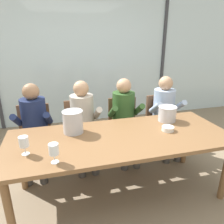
# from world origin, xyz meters

# --- Properties ---
(ground) EXTENTS (14.00, 14.00, 0.00)m
(ground) POSITION_xyz_m (0.00, 1.00, 0.00)
(ground) COLOR #847056
(window_glass_panel) EXTENTS (7.58, 0.03, 2.60)m
(window_glass_panel) POSITION_xyz_m (0.00, 2.40, 1.30)
(window_glass_panel) COLOR silver
(window_glass_panel) RESTS_ON ground
(window_mullion_right) EXTENTS (0.06, 0.06, 2.60)m
(window_mullion_right) POSITION_xyz_m (1.71, 2.38, 1.30)
(window_mullion_right) COLOR #38383D
(window_mullion_right) RESTS_ON ground
(hillside_vineyard) EXTENTS (13.58, 2.40, 1.98)m
(hillside_vineyard) POSITION_xyz_m (0.00, 6.89, 0.99)
(hillside_vineyard) COLOR #568942
(hillside_vineyard) RESTS_ON ground
(dining_table) EXTENTS (2.38, 0.96, 0.74)m
(dining_table) POSITION_xyz_m (0.00, 0.00, 0.67)
(dining_table) COLOR brown
(dining_table) RESTS_ON ground
(chair_near_curtain) EXTENTS (0.45, 0.45, 0.87)m
(chair_near_curtain) POSITION_xyz_m (-0.95, 0.87, 0.51)
(chair_near_curtain) COLOR brown
(chair_near_curtain) RESTS_ON ground
(chair_left_of_center) EXTENTS (0.44, 0.44, 0.87)m
(chair_left_of_center) POSITION_xyz_m (-0.33, 0.91, 0.51)
(chair_left_of_center) COLOR brown
(chair_left_of_center) RESTS_ON ground
(chair_center) EXTENTS (0.48, 0.48, 0.87)m
(chair_center) POSITION_xyz_m (0.31, 0.86, 0.51)
(chair_center) COLOR brown
(chair_center) RESTS_ON ground
(chair_right_of_center) EXTENTS (0.49, 0.49, 0.87)m
(chair_right_of_center) POSITION_xyz_m (0.95, 0.89, 0.51)
(chair_right_of_center) COLOR brown
(chair_right_of_center) RESTS_ON ground
(person_navy_polo) EXTENTS (0.48, 0.63, 1.19)m
(person_navy_polo) POSITION_xyz_m (-0.94, 0.75, 0.68)
(person_navy_polo) COLOR #192347
(person_navy_polo) RESTS_ON ground
(person_beige_jumper) EXTENTS (0.46, 0.61, 1.19)m
(person_beige_jumper) POSITION_xyz_m (-0.30, 0.75, 0.68)
(person_beige_jumper) COLOR #B7AD9E
(person_beige_jumper) RESTS_ON ground
(person_olive_shirt) EXTENTS (0.47, 0.62, 1.19)m
(person_olive_shirt) POSITION_xyz_m (0.30, 0.75, 0.68)
(person_olive_shirt) COLOR #2D5123
(person_olive_shirt) RESTS_ON ground
(person_pale_blue_shirt) EXTENTS (0.47, 0.62, 1.19)m
(person_pale_blue_shirt) POSITION_xyz_m (0.95, 0.75, 0.68)
(person_pale_blue_shirt) COLOR #9EB2D1
(person_pale_blue_shirt) RESTS_ON ground
(ice_bucket_primary) EXTENTS (0.23, 0.23, 0.19)m
(ice_bucket_primary) POSITION_xyz_m (0.69, 0.27, 0.84)
(ice_bucket_primary) COLOR #B7B7BC
(ice_bucket_primary) RESTS_ON dining_table
(ice_bucket_secondary) EXTENTS (0.23, 0.23, 0.25)m
(ice_bucket_secondary) POSITION_xyz_m (-0.47, 0.23, 0.87)
(ice_bucket_secondary) COLOR #B7B7BC
(ice_bucket_secondary) RESTS_ON dining_table
(tasting_bowl) EXTENTS (0.14, 0.14, 0.05)m
(tasting_bowl) POSITION_xyz_m (0.55, -0.01, 0.77)
(tasting_bowl) COLOR silver
(tasting_bowl) RESTS_ON dining_table
(wine_glass_by_left_taster) EXTENTS (0.08, 0.08, 0.17)m
(wine_glass_by_left_taster) POSITION_xyz_m (-0.68, -0.33, 0.86)
(wine_glass_by_left_taster) COLOR silver
(wine_glass_by_left_taster) RESTS_ON dining_table
(wine_glass_near_bucket) EXTENTS (0.08, 0.08, 0.17)m
(wine_glass_near_bucket) POSITION_xyz_m (-0.94, -0.12, 0.86)
(wine_glass_near_bucket) COLOR silver
(wine_glass_near_bucket) RESTS_ON dining_table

